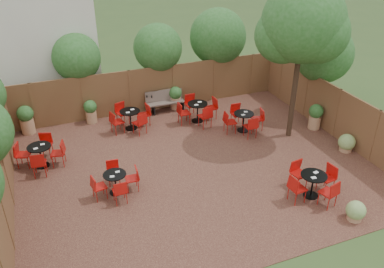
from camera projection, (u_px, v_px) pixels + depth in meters
name	position (u px, v px, depth m)	size (l,w,h in m)	color
ground	(194.00, 166.00, 14.28)	(80.00, 80.00, 0.00)	#354F23
courtyard_paving	(194.00, 165.00, 14.27)	(12.00, 10.00, 0.02)	#351916
fence_back	(153.00, 89.00, 17.87)	(12.00, 0.08, 2.00)	brown
fence_left	(6.00, 178.00, 11.87)	(0.08, 10.00, 2.00)	brown
fence_right	(337.00, 113.00, 15.72)	(0.08, 10.00, 2.00)	brown
neighbour_building	(30.00, 14.00, 17.42)	(5.00, 4.00, 8.00)	beige
overhang_foliage	(157.00, 67.00, 15.42)	(15.54, 10.65, 2.64)	#20531B
courtyard_tree	(303.00, 27.00, 14.08)	(3.00, 2.94, 5.99)	black
park_bench_left	(167.00, 101.00, 17.98)	(1.50, 0.51, 0.92)	brown
park_bench_right	(163.00, 101.00, 17.91)	(1.55, 0.50, 0.96)	brown
bistro_tables	(175.00, 139.00, 14.98)	(9.49, 8.19, 0.96)	black
planters	(144.00, 111.00, 16.80)	(11.62, 4.53, 1.18)	#A67753
low_shrubs	(366.00, 178.00, 13.06)	(2.98, 4.09, 0.67)	#A67753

